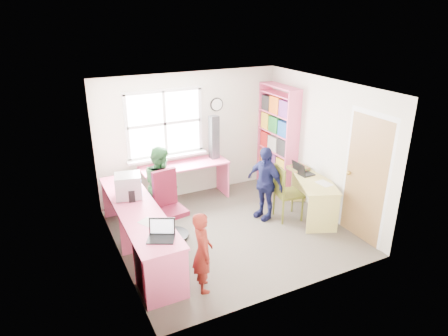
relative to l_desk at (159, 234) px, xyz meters
name	(u,v)px	position (x,y,z in m)	size (l,w,h in m)	color
room	(229,161)	(1.32, 0.38, 0.76)	(3.64, 3.44, 2.44)	#494139
l_desk	(159,234)	(0.00, 0.00, 0.00)	(2.38, 2.95, 0.75)	pink
right_desk	(314,190)	(2.86, 0.12, 0.05)	(0.98, 1.33, 0.70)	#DBCF6D
bookshelf	(277,141)	(2.96, 1.47, 0.55)	(0.30, 1.02, 2.10)	pink
swivel_chair	(169,209)	(0.38, 0.63, 0.02)	(0.59, 0.59, 1.10)	black
wooden_chair	(285,191)	(2.35, 0.27, 0.08)	(0.49, 0.49, 0.99)	#5C6120
crt_monitor	(128,186)	(-0.21, 0.75, 0.49)	(0.45, 0.42, 0.38)	#959599
laptop_left	(161,234)	(-0.12, -0.57, 0.35)	(0.43, 0.40, 0.23)	black
laptop_right	(302,171)	(2.82, 0.45, 0.30)	(0.30, 0.36, 0.24)	black
speaker_a	(132,196)	(-0.21, 0.61, 0.39)	(0.10, 0.10, 0.19)	black
speaker_b	(124,184)	(-0.21, 1.12, 0.38)	(0.10, 0.10, 0.18)	black
cd_tower	(214,137)	(1.71, 1.77, 0.71)	(0.18, 0.16, 0.84)	black
game_box	(298,168)	(2.89, 0.65, 0.27)	(0.34, 0.34, 0.06)	red
paper_a	(149,223)	(-0.16, -0.14, 0.30)	(0.31, 0.35, 0.00)	silver
paper_b	(324,183)	(2.91, -0.06, 0.24)	(0.21, 0.29, 0.00)	silver
potted_plant	(165,159)	(0.69, 1.73, 0.45)	(0.17, 0.14, 0.31)	#327F3D
person_red	(203,252)	(0.32, -0.84, 0.10)	(0.41, 0.27, 1.12)	maroon
person_green	(161,185)	(0.42, 1.14, 0.23)	(0.66, 0.52, 1.36)	#2B6B34
person_navy	(265,183)	(2.06, 0.48, 0.20)	(0.77, 0.32, 1.31)	#151842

